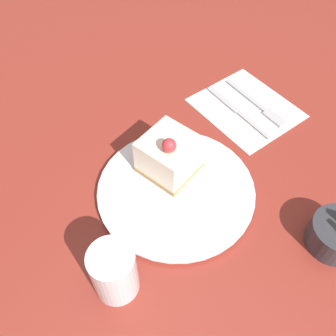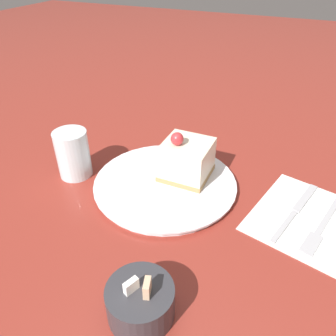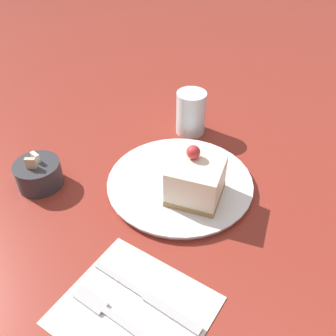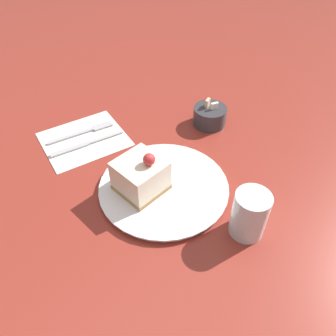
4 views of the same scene
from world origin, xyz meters
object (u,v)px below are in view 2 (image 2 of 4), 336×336
object	(u,v)px
cake_slice	(186,159)
knife	(299,206)
plate	(165,184)
sugar_bowl	(141,302)
fork	(321,229)
drinking_glass	(73,154)

from	to	relation	value
cake_slice	knife	xyz separation A→B (m)	(-0.23, -0.00, -0.05)
knife	plate	bearing A→B (deg)	25.12
plate	cake_slice	bearing A→B (deg)	-127.30
knife	sugar_bowl	bearing A→B (deg)	76.57
fork	plate	bearing A→B (deg)	14.99
knife	drinking_glass	bearing A→B (deg)	25.55
knife	sugar_bowl	distance (m)	0.35
plate	drinking_glass	world-z (taller)	drinking_glass
cake_slice	drinking_glass	size ratio (longest dim) A/B	0.99
plate	knife	size ratio (longest dim) A/B	1.51
plate	drinking_glass	distance (m)	0.20
sugar_bowl	drinking_glass	size ratio (longest dim) A/B	0.89
fork	drinking_glass	world-z (taller)	drinking_glass
knife	drinking_glass	size ratio (longest dim) A/B	1.88
plate	sugar_bowl	xyz separation A→B (m)	(-0.08, 0.26, 0.02)
sugar_bowl	drinking_glass	xyz separation A→B (m)	(0.28, -0.23, 0.02)
drinking_glass	fork	bearing A→B (deg)	-176.31
plate	cake_slice	world-z (taller)	cake_slice
cake_slice	sugar_bowl	bearing A→B (deg)	100.69
plate	sugar_bowl	world-z (taller)	sugar_bowl
sugar_bowl	knife	bearing A→B (deg)	-119.16
plate	knife	world-z (taller)	plate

